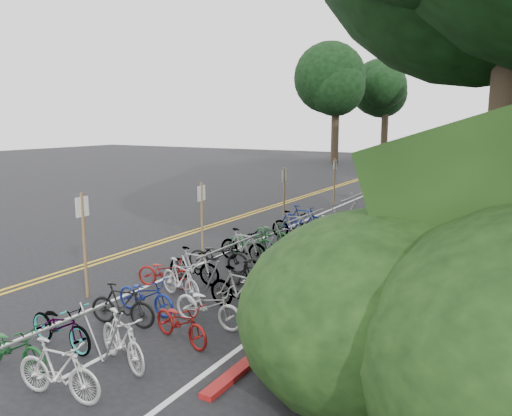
# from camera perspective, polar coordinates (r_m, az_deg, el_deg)

# --- Properties ---
(ground) EXTENTS (120.00, 120.00, 0.00)m
(ground) POSITION_cam_1_polar(r_m,az_deg,el_deg) (13.67, -20.80, -9.85)
(ground) COLOR black
(ground) RESTS_ON ground
(road_markings) EXTENTS (7.47, 80.00, 0.01)m
(road_markings) POSITION_cam_1_polar(r_m,az_deg,el_deg) (20.94, 2.16, -2.37)
(road_markings) COLOR gold
(road_markings) RESTS_ON ground
(red_curb) EXTENTS (0.25, 28.00, 0.10)m
(red_curb) POSITION_cam_1_polar(r_m,az_deg,el_deg) (20.98, 17.01, -2.66)
(red_curb) COLOR maroon
(red_curb) RESTS_ON ground
(bike_rack_front) EXTENTS (1.12, 3.37, 1.12)m
(bike_rack_front) POSITION_cam_1_polar(r_m,az_deg,el_deg) (8.98, -24.92, -14.96)
(bike_rack_front) COLOR gray
(bike_rack_front) RESTS_ON ground
(bike_racks_rest) EXTENTS (1.14, 23.00, 1.17)m
(bike_racks_rest) POSITION_cam_1_polar(r_m,az_deg,el_deg) (22.49, 10.99, 0.52)
(bike_racks_rest) COLOR gray
(bike_racks_rest) RESTS_ON ground
(signpost_near) EXTENTS (0.08, 0.40, 2.71)m
(signpost_near) POSITION_cam_1_polar(r_m,az_deg,el_deg) (13.31, -19.06, -3.34)
(signpost_near) COLOR brown
(signpost_near) RESTS_ON ground
(signposts_rest) EXTENTS (0.08, 18.40, 2.50)m
(signposts_rest) POSITION_cam_1_polar(r_m,az_deg,el_deg) (24.19, 6.42, 2.67)
(signposts_rest) COLOR brown
(signposts_rest) RESTS_ON ground
(bike_front) EXTENTS (0.88, 1.73, 0.87)m
(bike_front) POSITION_cam_1_polar(r_m,az_deg,el_deg) (13.84, -10.35, -7.21)
(bike_front) COLOR maroon
(bike_front) RESTS_ON ground
(bike_valet) EXTENTS (3.31, 15.12, 1.08)m
(bike_valet) POSITION_cam_1_polar(r_m,az_deg,el_deg) (13.95, -2.67, -6.68)
(bike_valet) COLOR #144C1E
(bike_valet) RESTS_ON ground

